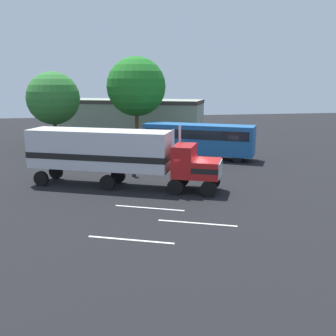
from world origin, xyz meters
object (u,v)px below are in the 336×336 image
object	(u,v)px
parked_bus	(199,138)
tree_left	(53,98)
tree_center	(136,87)
semi_truck	(114,153)
person_bystander	(134,166)
parked_car	(90,151)

from	to	relation	value
parked_bus	tree_left	size ratio (longest dim) A/B	1.25
parked_bus	tree_center	bearing A→B (deg)	125.58
semi_truck	tree_center	distance (m)	17.75
person_bystander	parked_bus	world-z (taller)	parked_bus
semi_truck	person_bystander	world-z (taller)	semi_truck
semi_truck	tree_center	world-z (taller)	tree_center
semi_truck	tree_left	world-z (taller)	tree_left
parked_car	tree_left	size ratio (longest dim) A/B	0.54
parked_car	tree_center	size ratio (longest dim) A/B	0.45
parked_car	semi_truck	bearing A→B (deg)	-81.02
person_bystander	parked_bus	size ratio (longest dim) A/B	0.15
semi_truck	person_bystander	size ratio (longest dim) A/B	8.54
person_bystander	parked_car	distance (m)	9.12
parked_bus	parked_car	bearing A→B (deg)	170.30
semi_truck	person_bystander	bearing A→B (deg)	57.82
tree_center	tree_left	bearing A→B (deg)	166.86
parked_car	tree_center	world-z (taller)	tree_center
parked_car	tree_center	distance (m)	9.93
person_bystander	tree_center	size ratio (longest dim) A/B	0.16
tree_left	person_bystander	bearing A→B (deg)	-65.28
parked_car	parked_bus	bearing A→B (deg)	-9.70
tree_left	tree_center	world-z (taller)	tree_center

